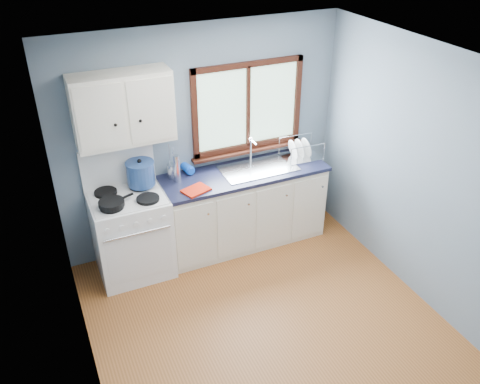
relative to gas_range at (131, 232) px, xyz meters
name	(u,v)px	position (x,y,z in m)	size (l,w,h in m)	color
floor	(274,334)	(0.95, -1.47, -0.50)	(3.20, 3.60, 0.02)	#975626
ceiling	(287,72)	(0.95, -1.47, 2.02)	(3.20, 3.60, 0.02)	white
wall_back	(202,139)	(0.95, 0.34, 0.76)	(3.20, 0.02, 2.50)	slate
wall_left	(77,276)	(-0.66, -1.47, 0.76)	(0.02, 3.60, 2.50)	slate
wall_right	(433,184)	(2.56, -1.47, 0.76)	(0.02, 3.60, 2.50)	slate
gas_range	(131,232)	(0.00, 0.00, 0.00)	(0.76, 0.69, 1.36)	white
base_cabinets	(243,210)	(1.31, 0.02, -0.08)	(1.85, 0.60, 0.88)	silver
countertop	(243,173)	(1.31, 0.02, 0.41)	(1.89, 0.64, 0.04)	black
sink	(258,173)	(1.49, 0.02, 0.37)	(0.84, 0.46, 0.44)	silver
window	(248,113)	(1.48, 0.30, 0.98)	(1.36, 0.10, 1.03)	#9EC6A8
upper_cabinets	(123,109)	(0.10, 0.15, 1.31)	(0.95, 0.35, 0.70)	silver
skillet	(112,203)	(-0.17, -0.16, 0.49)	(0.40, 0.33, 0.05)	black
stockpot	(141,173)	(0.20, 0.13, 0.60)	(0.34, 0.34, 0.29)	navy
utensil_crock	(173,171)	(0.56, 0.20, 0.51)	(0.14, 0.14, 0.40)	silver
thermos	(177,169)	(0.57, 0.11, 0.58)	(0.07, 0.07, 0.30)	silver
soap_bottle	(191,165)	(0.75, 0.16, 0.56)	(0.10, 0.10, 0.27)	blue
dish_towel	(196,190)	(0.68, -0.17, 0.44)	(0.27, 0.19, 0.02)	red
dish_rack	(300,153)	(2.05, 0.07, 0.49)	(0.46, 0.36, 0.23)	silver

